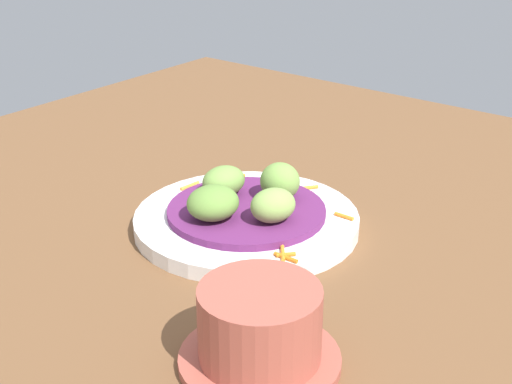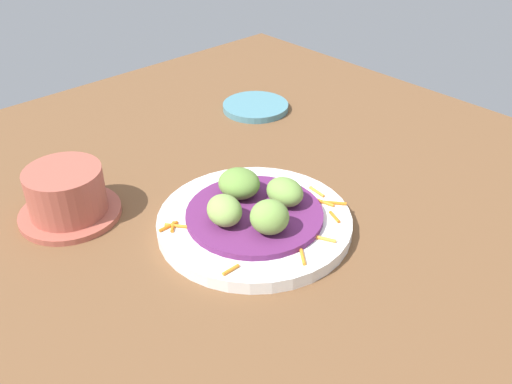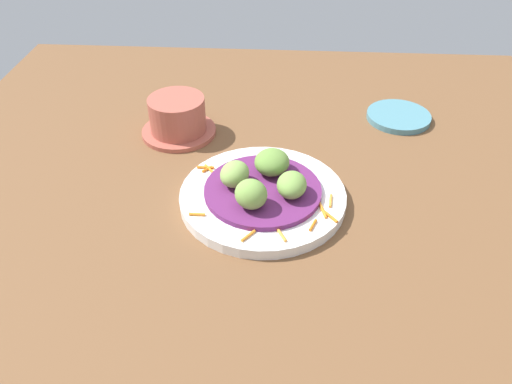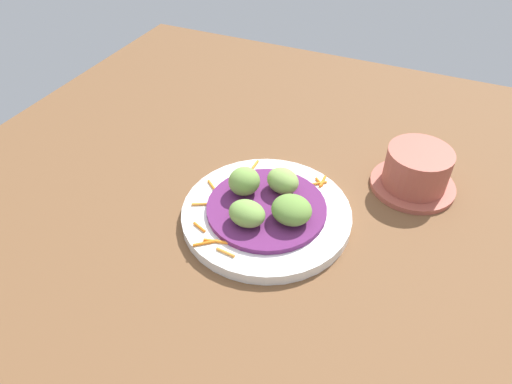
{
  "view_description": "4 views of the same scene",
  "coord_description": "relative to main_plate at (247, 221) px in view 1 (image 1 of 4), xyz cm",
  "views": [
    {
      "loc": [
        -55.35,
        -43.59,
        38.34
      ],
      "look_at": [
        1.09,
        0.36,
        6.4
      ],
      "focal_mm": 52.63,
      "sensor_mm": 36.0,
      "label": 1
    },
    {
      "loc": [
        42.34,
        -36.77,
        44.3
      ],
      "look_at": [
        -1.03,
        3.32,
        5.56
      ],
      "focal_mm": 39.7,
      "sensor_mm": 36.0,
      "label": 2
    },
    {
      "loc": [
        58.14,
        4.01,
        48.78
      ],
      "look_at": [
        2.56,
        0.53,
        5.04
      ],
      "focal_mm": 35.63,
      "sensor_mm": 36.0,
      "label": 3
    },
    {
      "loc": [
        -17.27,
        45.58,
        48.31
      ],
      "look_at": [
        2.71,
        0.68,
        5.72
      ],
      "focal_mm": 32.5,
      "sensor_mm": 36.0,
      "label": 4
    }
  ],
  "objects": [
    {
      "name": "cabbage_bed",
      "position": [
        0.0,
        -0.0,
        1.21
      ],
      "size": [
        16.89,
        16.89,
        0.79
      ],
      "primitive_type": "cylinder",
      "color": "#60235B",
      "rests_on": "main_plate"
    },
    {
      "name": "guac_scoop_center",
      "position": [
        1.12,
        4.07,
        3.22
      ],
      "size": [
        5.48,
        4.64,
        3.24
      ],
      "primitive_type": "ellipsoid",
      "rotation": [
        0.0,
        0.0,
        4.62
      ],
      "color": "#759E47",
      "rests_on": "cabbage_bed"
    },
    {
      "name": "terracotta_bowl",
      "position": [
        -17.86,
        -15.56,
        2.31
      ],
      "size": [
        12.83,
        12.83,
        6.74
      ],
      "color": "#A85142",
      "rests_on": "table_surface"
    },
    {
      "name": "carrot_garnish",
      "position": [
        2.8,
        0.87,
        1.01
      ],
      "size": [
        16.64,
        20.78,
        0.4
      ],
      "color": "orange",
      "rests_on": "main_plate"
    },
    {
      "name": "table_surface",
      "position": [
        -0.78,
        -1.4,
        -1.81
      ],
      "size": [
        110.0,
        110.0,
        2.0
      ],
      "primitive_type": "cube",
      "color": "brown",
      "rests_on": "ground"
    },
    {
      "name": "main_plate",
      "position": [
        0.0,
        0.0,
        0.0
      ],
      "size": [
        24.01,
        24.01,
        1.62
      ],
      "primitive_type": "cylinder",
      "color": "white",
      "rests_on": "table_surface"
    },
    {
      "name": "guac_scoop_right",
      "position": [
        -4.07,
        1.12,
        3.34
      ],
      "size": [
        6.23,
        5.93,
        3.47
      ],
      "primitive_type": "ellipsoid",
      "rotation": [
        0.0,
        0.0,
        2.99
      ],
      "color": "olive",
      "rests_on": "cabbage_bed"
    },
    {
      "name": "guac_scoop_back",
      "position": [
        -1.12,
        -4.07,
        3.34
      ],
      "size": [
        5.85,
        5.31,
        3.47
      ],
      "primitive_type": "ellipsoid",
      "rotation": [
        0.0,
        0.0,
        4.4
      ],
      "color": "#84A851",
      "rests_on": "cabbage_bed"
    },
    {
      "name": "guac_scoop_left",
      "position": [
        4.07,
        -1.12,
        3.63
      ],
      "size": [
        6.23,
        6.25,
        4.06
      ],
      "primitive_type": "ellipsoid",
      "rotation": [
        0.0,
        0.0,
        0.85
      ],
      "color": "#759E47",
      "rests_on": "cabbage_bed"
    }
  ]
}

